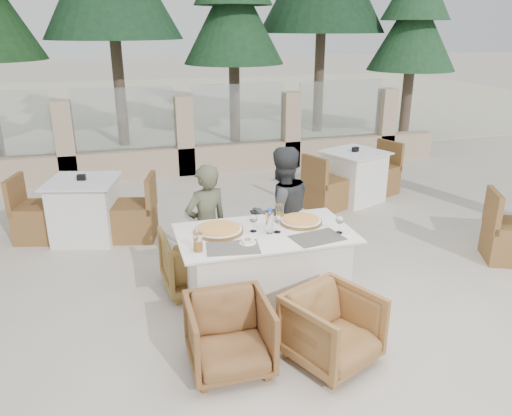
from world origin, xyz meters
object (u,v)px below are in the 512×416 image
object	(u,v)px
water_bottle	(270,221)
wine_glass_centre	(253,222)
armchair_near_left	(229,335)
bg_table_b	(353,176)
pizza_left	(219,229)
beer_glass_right	(280,212)
beer_glass_left	(198,242)
bg_table_a	(85,210)
dining_table	(265,270)
armchair_near_right	(332,328)
wine_glass_corner	(340,224)
diner_right	(281,213)
armchair_far_right	(274,252)
wine_glass_near	(277,223)
diner_left	(207,226)
armchair_far_left	(196,260)
pizza_right	(301,221)
olive_dish	(248,241)

from	to	relation	value
water_bottle	wine_glass_centre	bearing A→B (deg)	150.03
armchair_near_left	bg_table_b	xyz separation A→B (m)	(2.73, 3.39, 0.09)
pizza_left	beer_glass_right	world-z (taller)	beer_glass_right
beer_glass_left	bg_table_a	xyz separation A→B (m)	(-1.03, 2.40, -0.46)
dining_table	pizza_left	world-z (taller)	pizza_left
armchair_near_right	bg_table_b	distance (m)	4.02
wine_glass_centre	bg_table_a	world-z (taller)	wine_glass_centre
wine_glass_corner	diner_right	world-z (taller)	diner_right
armchair_far_right	wine_glass_near	bearing A→B (deg)	62.29
wine_glass_centre	armchair_far_right	world-z (taller)	wine_glass_centre
dining_table	diner_left	xyz separation A→B (m)	(-0.43, 0.60, 0.26)
wine_glass_near	wine_glass_corner	size ratio (longest dim) A/B	1.00
wine_glass_centre	armchair_far_left	xyz separation A→B (m)	(-0.46, 0.50, -0.55)
bg_table_a	beer_glass_left	bearing A→B (deg)	-52.74
pizza_right	beer_glass_right	size ratio (longest dim) A/B	2.59
dining_table	wine_glass_near	xyz separation A→B (m)	(0.11, -0.03, 0.48)
pizza_left	beer_glass_left	world-z (taller)	beer_glass_left
diner_left	diner_right	xyz separation A→B (m)	(0.78, -0.03, 0.07)
diner_right	beer_glass_left	bearing A→B (deg)	29.29
bg_table_a	pizza_left	bearing A→B (deg)	-44.08
dining_table	pizza_right	distance (m)	0.58
wine_glass_centre	dining_table	bearing A→B (deg)	-26.07
pizza_left	beer_glass_left	distance (m)	0.43
beer_glass_left	beer_glass_right	distance (m)	1.02
armchair_far_right	olive_dish	bearing A→B (deg)	44.98
beer_glass_right	water_bottle	bearing A→B (deg)	-123.62
wine_glass_near	wine_glass_centre	bearing A→B (deg)	158.43
armchair_far_left	diner_left	xyz separation A→B (m)	(0.13, 0.06, 0.33)
olive_dish	armchair_far_right	xyz separation A→B (m)	(0.49, 0.75, -0.51)
water_bottle	bg_table_b	bearing A→B (deg)	50.38
armchair_near_left	dining_table	bearing A→B (deg)	57.30
armchair_near_left	armchair_far_right	bearing A→B (deg)	60.20
armchair_far_left	beer_glass_right	bearing A→B (deg)	157.53
wine_glass_corner	beer_glass_left	distance (m)	1.30
water_bottle	diner_left	distance (m)	0.82
pizza_right	armchair_far_right	size ratio (longest dim) A/B	0.64
wine_glass_centre	armchair_far_left	size ratio (longest dim) A/B	0.27
water_bottle	armchair_near_left	size ratio (longest dim) A/B	0.38
wine_glass_near	diner_left	world-z (taller)	diner_left
wine_glass_near	beer_glass_right	world-z (taller)	wine_glass_near
dining_table	armchair_far_right	distance (m)	0.63
diner_right	bg_table_b	bearing A→B (deg)	-141.68
armchair_far_right	pizza_left	bearing A→B (deg)	21.12
dining_table	armchair_near_right	xyz separation A→B (m)	(0.27, -0.94, -0.09)
beer_glass_left	bg_table_a	bearing A→B (deg)	113.10
wine_glass_centre	armchair_near_left	xyz separation A→B (m)	(-0.43, -0.85, -0.57)
wine_glass_centre	diner_left	distance (m)	0.69
armchair_near_right	diner_left	bearing A→B (deg)	89.89
beer_glass_right	armchair_near_right	xyz separation A→B (m)	(0.04, -1.21, -0.55)
wine_glass_centre	bg_table_b	size ratio (longest dim) A/B	0.11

